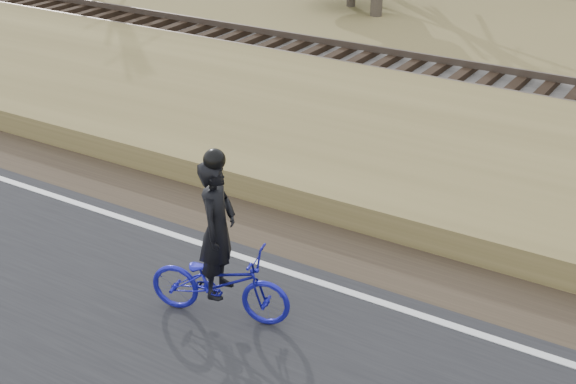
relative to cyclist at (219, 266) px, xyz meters
The scene contains 7 objects.
ground 3.70m from the cyclist, 162.61° to the left, with size 120.00×120.00×0.00m, color olive.
edge_line 3.75m from the cyclist, 159.65° to the left, with size 120.00×0.12×0.01m, color silver.
shoulder 4.21m from the cyclist, 146.56° to the left, with size 120.00×1.60×0.04m, color #473A2B.
embankment 6.34m from the cyclist, 123.20° to the left, with size 120.00×5.00×0.44m, color olive.
ballast 9.73m from the cyclist, 110.84° to the left, with size 120.00×3.00×0.45m, color slate.
railroad 9.72m from the cyclist, 110.84° to the left, with size 120.00×2.40×0.29m.
cyclist is the anchor object (origin of this frame).
Camera 1 is at (8.51, -7.69, 5.79)m, focal length 50.00 mm.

